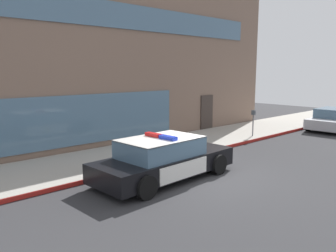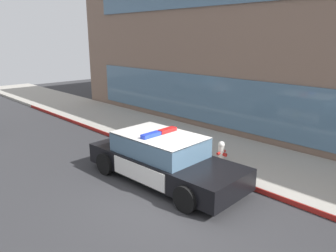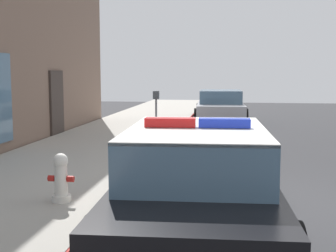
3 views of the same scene
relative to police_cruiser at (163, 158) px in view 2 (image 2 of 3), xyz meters
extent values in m
plane|color=#303033|center=(1.33, -0.62, -0.68)|extent=(48.00, 48.00, 0.00)
cube|color=#A39E93|center=(1.33, 3.11, -0.60)|extent=(48.00, 3.58, 0.15)
cube|color=maroon|center=(1.33, 1.31, -0.60)|extent=(28.80, 0.04, 0.14)
cube|color=#7A6051|center=(0.28, 9.74, 3.40)|extent=(24.90, 9.58, 8.16)
cube|color=slate|center=(-2.71, 4.92, 0.77)|extent=(14.94, 0.08, 2.10)
cube|color=black|center=(0.06, 0.00, -0.18)|extent=(5.02, 2.06, 0.60)
cube|color=silver|center=(1.64, 0.07, -0.01)|extent=(1.76, 1.89, 0.05)
cube|color=silver|center=(-1.67, -0.07, -0.01)|extent=(1.46, 1.87, 0.05)
cube|color=silver|center=(-0.08, 0.94, -0.18)|extent=(2.08, 0.12, 0.51)
cube|color=silver|center=(0.00, -0.94, -0.18)|extent=(2.08, 0.12, 0.51)
cube|color=yellow|center=(-0.08, 0.95, -0.18)|extent=(0.22, 0.02, 0.26)
cube|color=slate|center=(-0.14, -0.01, 0.39)|extent=(2.64, 1.78, 0.60)
cube|color=silver|center=(-0.14, -0.01, 0.68)|extent=(2.64, 1.78, 0.04)
cube|color=red|center=(-0.15, 0.33, 0.76)|extent=(0.23, 0.64, 0.11)
cube|color=blue|center=(-0.12, -0.34, 0.76)|extent=(0.23, 0.64, 0.11)
cylinder|color=black|center=(1.65, 1.00, -0.34)|extent=(0.69, 0.25, 0.68)
cylinder|color=black|center=(1.73, -0.85, -0.34)|extent=(0.69, 0.25, 0.68)
cylinder|color=black|center=(-1.61, 0.86, -0.34)|extent=(0.69, 0.25, 0.68)
cylinder|color=black|center=(-1.53, -0.99, -0.34)|extent=(0.69, 0.25, 0.68)
cylinder|color=silver|center=(0.57, 2.05, -0.48)|extent=(0.28, 0.28, 0.10)
cylinder|color=silver|center=(0.57, 2.05, -0.20)|extent=(0.19, 0.19, 0.45)
sphere|color=silver|center=(0.57, 2.05, 0.09)|extent=(0.22, 0.22, 0.22)
cylinder|color=#B21E19|center=(0.57, 2.05, 0.16)|extent=(0.06, 0.06, 0.05)
cylinder|color=#B21E19|center=(0.57, 1.91, -0.18)|extent=(0.09, 0.10, 0.09)
cylinder|color=#B21E19|center=(0.57, 2.20, -0.18)|extent=(0.09, 0.10, 0.09)
cylinder|color=#B21E19|center=(0.72, 2.05, -0.22)|extent=(0.10, 0.12, 0.12)
camera|label=1|loc=(-7.08, -7.89, 2.79)|focal=36.24mm
camera|label=2|loc=(6.58, -6.10, 3.44)|focal=34.95mm
camera|label=3|loc=(-5.79, -0.42, 1.39)|focal=49.18mm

